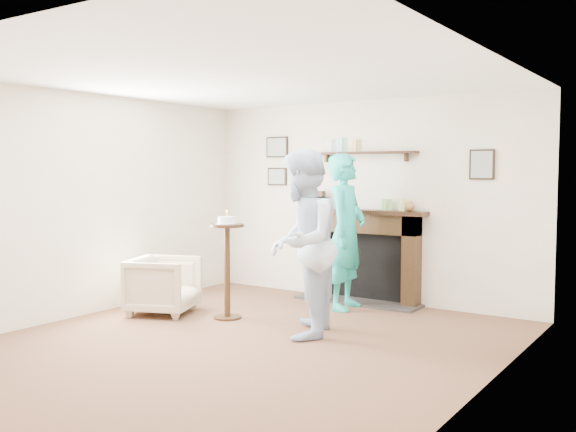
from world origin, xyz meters
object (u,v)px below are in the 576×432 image
object	(u,v)px
man	(302,336)
woman	(346,308)
pedestal_table	(227,252)
armchair	(164,313)

from	to	relation	value
man	woman	xyz separation A→B (m)	(-0.25, 1.35, 0.00)
woman	pedestal_table	distance (m)	1.62
man	woman	world-z (taller)	man
armchair	man	world-z (taller)	man
armchair	man	size ratio (longest dim) A/B	0.39
armchair	woman	size ratio (longest dim) A/B	0.39
pedestal_table	man	bearing A→B (deg)	-9.45
armchair	man	bearing A→B (deg)	-110.40
man	armchair	bearing A→B (deg)	-110.64
man	pedestal_table	size ratio (longest dim) A/B	1.53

